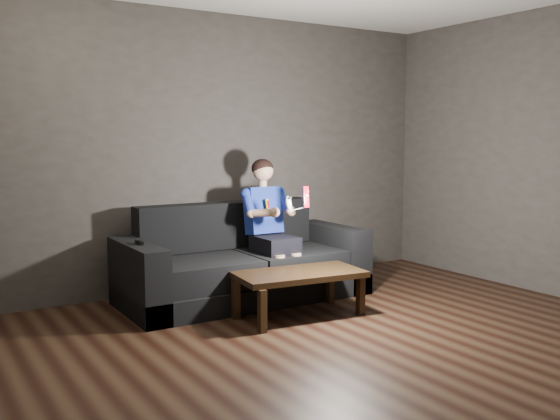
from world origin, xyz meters
TOP-DOWN VIEW (x-y plane):
  - floor at (0.00, 0.00)m, footprint 5.00×5.00m
  - back_wall at (0.00, 2.50)m, footprint 5.00×0.04m
  - sofa at (-0.04, 1.89)m, footprint 2.25×0.97m
  - child at (0.21, 1.84)m, footprint 0.49×0.60m
  - wii_remote_red at (0.31, 1.37)m, footprint 0.06×0.08m
  - nunchuk_white at (0.13, 1.38)m, footprint 0.06×0.09m
  - wii_remote_black at (-1.06, 1.81)m, footprint 0.05×0.15m
  - coffee_table at (0.07, 1.11)m, footprint 1.11×0.64m

SIDE VIEW (x-z plane):
  - floor at x=0.00m, z-range 0.00..0.00m
  - sofa at x=-0.04m, z-range -0.15..0.72m
  - coffee_table at x=0.07m, z-range 0.14..0.53m
  - wii_remote_black at x=-1.06m, z-range 0.61..0.64m
  - child at x=0.21m, z-range 0.15..1.36m
  - nunchuk_white at x=0.13m, z-range 0.86..1.00m
  - wii_remote_red at x=0.31m, z-range 0.88..1.07m
  - back_wall at x=0.00m, z-range 0.00..2.70m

